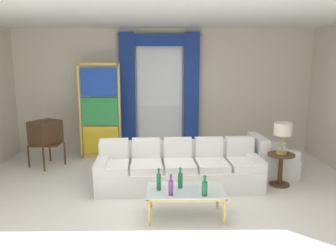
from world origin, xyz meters
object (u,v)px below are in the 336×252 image
(bottle_crystal_tall, at_px, (205,187))
(round_side_table, at_px, (281,167))
(bottle_blue_decanter, at_px, (159,181))
(armchair_white, at_px, (269,161))
(peacock_figurine, at_px, (112,155))
(couch_white_long, at_px, (178,170))
(stained_glass_divider, at_px, (100,114))
(vintage_tv, at_px, (45,133))
(bottle_amber_squat, at_px, (180,180))
(bottle_ruby_flask, at_px, (171,187))
(coffee_table, at_px, (186,192))
(table_lamp_brass, at_px, (283,130))

(bottle_crystal_tall, height_order, round_side_table, bottle_crystal_tall)
(bottle_blue_decanter, distance_m, round_side_table, 2.53)
(round_side_table, bearing_deg, armchair_white, 92.99)
(bottle_crystal_tall, xyz_separation_m, peacock_figurine, (-1.69, 2.78, -0.31))
(couch_white_long, height_order, armchair_white, couch_white_long)
(stained_glass_divider, height_order, round_side_table, stained_glass_divider)
(vintage_tv, distance_m, peacock_figurine, 1.48)
(vintage_tv, bearing_deg, peacock_figurine, 4.26)
(couch_white_long, bearing_deg, bottle_amber_squat, -91.35)
(couch_white_long, distance_m, vintage_tv, 3.07)
(couch_white_long, xyz_separation_m, bottle_ruby_flask, (-0.17, -1.43, 0.23))
(bottle_ruby_flask, relative_size, vintage_tv, 0.23)
(coffee_table, distance_m, armchair_white, 2.53)
(bottle_crystal_tall, xyz_separation_m, stained_glass_divider, (-2.02, 3.26, 0.53))
(bottle_ruby_flask, xyz_separation_m, peacock_figurine, (-1.23, 2.76, -0.31))
(coffee_table, height_order, bottle_ruby_flask, bottle_ruby_flask)
(bottle_amber_squat, xyz_separation_m, round_side_table, (1.89, 1.16, -0.18))
(bottle_blue_decanter, bearing_deg, vintage_tv, 134.84)
(vintage_tv, xyz_separation_m, armchair_white, (4.62, -0.66, -0.44))
(bottle_ruby_flask, relative_size, stained_glass_divider, 0.14)
(coffee_table, height_order, armchair_white, armchair_white)
(bottle_ruby_flask, distance_m, round_side_table, 2.49)
(bottle_amber_squat, distance_m, armchair_white, 2.55)
(coffee_table, bearing_deg, table_lamp_brass, 34.11)
(stained_glass_divider, height_order, peacock_figurine, stained_glass_divider)
(bottle_blue_decanter, bearing_deg, stained_glass_divider, 114.36)
(round_side_table, bearing_deg, vintage_tv, 165.23)
(bottle_ruby_flask, height_order, armchair_white, armchair_white)
(bottle_blue_decanter, relative_size, bottle_crystal_tall, 1.10)
(bottle_crystal_tall, bearing_deg, couch_white_long, 101.48)
(bottle_amber_squat, bearing_deg, vintage_tv, 139.20)
(couch_white_long, bearing_deg, bottle_blue_decanter, -105.52)
(round_side_table, bearing_deg, bottle_blue_decanter, -150.77)
(coffee_table, bearing_deg, bottle_amber_squat, 136.78)
(table_lamp_brass, bearing_deg, coffee_table, -145.89)
(bottle_ruby_flask, height_order, vintage_tv, vintage_tv)
(peacock_figurine, bearing_deg, armchair_white, -13.25)
(couch_white_long, bearing_deg, coffee_table, -87.76)
(bottle_amber_squat, bearing_deg, table_lamp_brass, 31.50)
(bottle_crystal_tall, distance_m, stained_glass_divider, 3.87)
(couch_white_long, distance_m, coffee_table, 1.23)
(peacock_figurine, bearing_deg, bottle_ruby_flask, -66.05)
(bottle_amber_squat, bearing_deg, stained_glass_divider, 119.72)
(bottle_crystal_tall, bearing_deg, stained_glass_divider, 121.71)
(bottle_amber_squat, distance_m, bottle_ruby_flask, 0.31)
(coffee_table, relative_size, armchair_white, 1.28)
(bottle_amber_squat, bearing_deg, bottle_crystal_tall, -42.67)
(coffee_table, xyz_separation_m, bottle_crystal_tall, (0.25, -0.23, 0.16))
(couch_white_long, relative_size, bottle_blue_decanter, 8.92)
(coffee_table, xyz_separation_m, round_side_table, (1.81, 1.23, -0.02))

